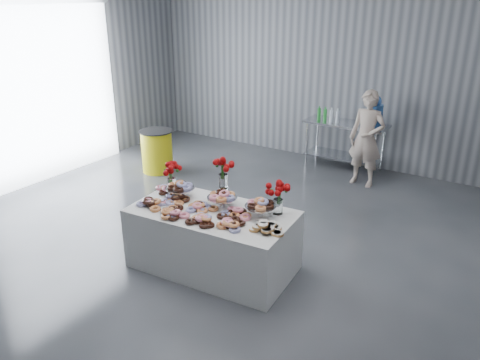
# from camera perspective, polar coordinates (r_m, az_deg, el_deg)

# --- Properties ---
(ground) EXTENTS (9.00, 9.00, 0.00)m
(ground) POSITION_cam_1_polar(r_m,az_deg,el_deg) (5.96, -5.59, -9.60)
(ground) COLOR #34363B
(ground) RESTS_ON ground
(room_walls) EXTENTS (8.04, 9.04, 4.02)m
(room_walls) POSITION_cam_1_polar(r_m,az_deg,el_deg) (5.35, -8.60, 16.65)
(room_walls) COLOR gray
(room_walls) RESTS_ON ground
(display_table) EXTENTS (1.97, 1.14, 0.75)m
(display_table) POSITION_cam_1_polar(r_m,az_deg,el_deg) (5.61, -3.34, -7.25)
(display_table) COLOR white
(display_table) RESTS_ON ground
(prep_table) EXTENTS (1.50, 0.60, 0.90)m
(prep_table) POSITION_cam_1_polar(r_m,az_deg,el_deg) (8.90, 12.67, 5.09)
(prep_table) COLOR silver
(prep_table) RESTS_ON ground
(donut_mounds) EXTENTS (1.86, 0.93, 0.09)m
(donut_mounds) POSITION_cam_1_polar(r_m,az_deg,el_deg) (5.39, -3.75, -3.56)
(donut_mounds) COLOR #E99555
(donut_mounds) RESTS_ON display_table
(cake_stand_left) EXTENTS (0.36, 0.36, 0.17)m
(cake_stand_left) POSITION_cam_1_polar(r_m,az_deg,el_deg) (5.78, -7.33, -0.84)
(cake_stand_left) COLOR silver
(cake_stand_left) RESTS_ON display_table
(cake_stand_mid) EXTENTS (0.36, 0.36, 0.17)m
(cake_stand_mid) POSITION_cam_1_polar(r_m,az_deg,el_deg) (5.48, -2.19, -1.99)
(cake_stand_mid) COLOR silver
(cake_stand_mid) RESTS_ON display_table
(cake_stand_right) EXTENTS (0.36, 0.36, 0.17)m
(cake_stand_right) POSITION_cam_1_polar(r_m,az_deg,el_deg) (5.26, 2.52, -3.03)
(cake_stand_right) COLOR silver
(cake_stand_right) RESTS_ON display_table
(danish_pile) EXTENTS (0.48, 0.48, 0.11)m
(danish_pile) POSITION_cam_1_polar(r_m,az_deg,el_deg) (4.98, 3.07, -5.65)
(danish_pile) COLOR silver
(danish_pile) RESTS_ON display_table
(bouquet_left) EXTENTS (0.26, 0.26, 0.42)m
(bouquet_left) POSITION_cam_1_polar(r_m,az_deg,el_deg) (5.91, -8.43, 1.25)
(bouquet_left) COLOR white
(bouquet_left) RESTS_ON display_table
(bouquet_right) EXTENTS (0.26, 0.26, 0.42)m
(bouquet_right) POSITION_cam_1_polar(r_m,az_deg,el_deg) (5.27, 4.73, -1.20)
(bouquet_right) COLOR white
(bouquet_right) RESTS_ON display_table
(bouquet_center) EXTENTS (0.26, 0.26, 0.57)m
(bouquet_center) POSITION_cam_1_polar(r_m,az_deg,el_deg) (5.59, -2.08, 1.18)
(bouquet_center) COLOR silver
(bouquet_center) RESTS_ON display_table
(water_jug) EXTENTS (0.28, 0.28, 0.55)m
(water_jug) POSITION_cam_1_polar(r_m,az_deg,el_deg) (8.62, 16.09, 7.89)
(water_jug) COLOR #3A73C7
(water_jug) RESTS_ON prep_table
(drink_bottles) EXTENTS (0.54, 0.08, 0.27)m
(drink_bottles) POSITION_cam_1_polar(r_m,az_deg,el_deg) (8.81, 10.70, 7.88)
(drink_bottles) COLOR #268C33
(drink_bottles) RESTS_ON prep_table
(person) EXTENTS (0.63, 0.45, 1.64)m
(person) POSITION_cam_1_polar(r_m,az_deg,el_deg) (8.19, 15.17, 4.88)
(person) COLOR #CC8C93
(person) RESTS_ON ground
(trash_barrel) EXTENTS (0.61, 0.61, 0.78)m
(trash_barrel) POSITION_cam_1_polar(r_m,az_deg,el_deg) (8.78, -10.08, 3.50)
(trash_barrel) COLOR yellow
(trash_barrel) RESTS_ON ground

